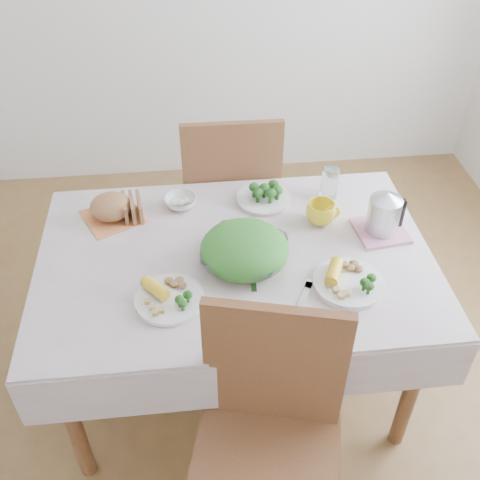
{
  "coord_description": "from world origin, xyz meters",
  "views": [
    {
      "loc": [
        -0.15,
        -1.59,
        2.19
      ],
      "look_at": [
        0.02,
        0.02,
        0.82
      ],
      "focal_mm": 42.0,
      "sensor_mm": 36.0,
      "label": 1
    }
  ],
  "objects": [
    {
      "name": "pink_tray",
      "position": [
        0.59,
        0.08,
        0.77
      ],
      "size": [
        0.21,
        0.21,
        0.02
      ],
      "primitive_type": "cube",
      "rotation": [
        0.0,
        0.0,
        0.11
      ],
      "color": "#C97B9D",
      "rests_on": "tablecloth"
    },
    {
      "name": "glass_tumbler",
      "position": [
        0.44,
        0.34,
        0.83
      ],
      "size": [
        0.08,
        0.08,
        0.14
      ],
      "primitive_type": "cylinder",
      "rotation": [
        0.0,
        0.0,
        -0.09
      ],
      "color": "white",
      "rests_on": "tablecloth"
    },
    {
      "name": "chair_far",
      "position": [
        0.04,
        0.74,
        0.47
      ],
      "size": [
        0.48,
        0.48,
        1.04
      ],
      "primitive_type": "cube",
      "rotation": [
        0.0,
        0.0,
        3.13
      ],
      "color": "brown",
      "rests_on": "floor"
    },
    {
      "name": "bread_loaf",
      "position": [
        -0.48,
        0.29,
        0.82
      ],
      "size": [
        0.18,
        0.17,
        0.1
      ],
      "primitive_type": "ellipsoid",
      "rotation": [
        0.0,
        0.0,
        0.04
      ],
      "color": "#8E5D37",
      "rests_on": "napkin"
    },
    {
      "name": "fork_left",
      "position": [
        0.05,
        -0.12,
        0.76
      ],
      "size": [
        0.03,
        0.17,
        0.0
      ],
      "primitive_type": "cube",
      "rotation": [
        0.0,
        0.0,
        -0.06
      ],
      "color": "silver",
      "rests_on": "tablecloth"
    },
    {
      "name": "yellow_mug",
      "position": [
        0.36,
        0.17,
        0.81
      ],
      "size": [
        0.12,
        0.12,
        0.09
      ],
      "primitive_type": "imported",
      "rotation": [
        0.0,
        0.0,
        0.01
      ],
      "color": "yellow",
      "rests_on": "tablecloth"
    },
    {
      "name": "floor",
      "position": [
        0.0,
        0.0,
        0.0
      ],
      "size": [
        3.6,
        3.6,
        0.0
      ],
      "primitive_type": "plane",
      "color": "olive",
      "rests_on": "ground"
    },
    {
      "name": "dinner_plate_left",
      "position": [
        -0.25,
        -0.22,
        0.77
      ],
      "size": [
        0.31,
        0.31,
        0.02
      ],
      "primitive_type": "cylinder",
      "rotation": [
        0.0,
        0.0,
        0.35
      ],
      "color": "white",
      "rests_on": "tablecloth"
    },
    {
      "name": "electric_kettle",
      "position": [
        0.59,
        0.08,
        0.88
      ],
      "size": [
        0.17,
        0.17,
        0.18
      ],
      "primitive_type": "cylinder",
      "rotation": [
        0.0,
        0.0,
        0.38
      ],
      "color": "#B2B5BA",
      "rests_on": "pink_tray"
    },
    {
      "name": "fruit_bowl",
      "position": [
        -0.2,
        0.34,
        0.78
      ],
      "size": [
        0.14,
        0.14,
        0.04
      ],
      "primitive_type": "imported",
      "rotation": [
        0.0,
        0.0,
        0.02
      ],
      "color": "white",
      "rests_on": "tablecloth"
    },
    {
      "name": "broccoli_plate",
      "position": [
        0.16,
        0.34,
        0.77
      ],
      "size": [
        0.25,
        0.25,
        0.02
      ],
      "primitive_type": "cylinder",
      "rotation": [
        0.0,
        0.0,
        0.07
      ],
      "color": "beige",
      "rests_on": "tablecloth"
    },
    {
      "name": "napkin",
      "position": [
        -0.48,
        0.29,
        0.76
      ],
      "size": [
        0.29,
        0.29,
        0.0
      ],
      "primitive_type": "cube",
      "rotation": [
        0.0,
        0.0,
        0.46
      ],
      "color": "#DE7E43",
      "rests_on": "tablecloth"
    },
    {
      "name": "dining_table",
      "position": [
        0.0,
        0.0,
        0.38
      ],
      "size": [
        1.4,
        0.9,
        0.75
      ],
      "primitive_type": "cube",
      "color": "brown",
      "rests_on": "floor"
    },
    {
      "name": "tablecloth",
      "position": [
        0.0,
        0.0,
        0.76
      ],
      "size": [
        1.5,
        1.0,
        0.01
      ],
      "primitive_type": "cube",
      "color": "beige",
      "rests_on": "dining_table"
    },
    {
      "name": "dinner_plate_right",
      "position": [
        0.39,
        -0.2,
        0.77
      ],
      "size": [
        0.37,
        0.37,
        0.02
      ],
      "primitive_type": "cylinder",
      "rotation": [
        0.0,
        0.0,
        -0.77
      ],
      "color": "white",
      "rests_on": "tablecloth"
    },
    {
      "name": "fork_right",
      "position": [
        0.21,
        -0.27,
        0.76
      ],
      "size": [
        0.11,
        0.2,
        0.0
      ],
      "primitive_type": "cube",
      "rotation": [
        0.0,
        0.0,
        -0.46
      ],
      "color": "silver",
      "rests_on": "tablecloth"
    },
    {
      "name": "salad_bowl",
      "position": [
        0.03,
        -0.04,
        0.8
      ],
      "size": [
        0.41,
        0.41,
        0.08
      ],
      "primitive_type": "imported",
      "rotation": [
        0.0,
        0.0,
        -0.4
      ],
      "color": "white",
      "rests_on": "tablecloth"
    },
    {
      "name": "chair_near",
      "position": [
        0.01,
        -0.74,
        0.47
      ],
      "size": [
        0.57,
        0.57,
        1.03
      ],
      "primitive_type": "cube",
      "rotation": [
        0.0,
        0.0,
        -0.25
      ],
      "color": "brown",
      "rests_on": "floor"
    }
  ]
}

